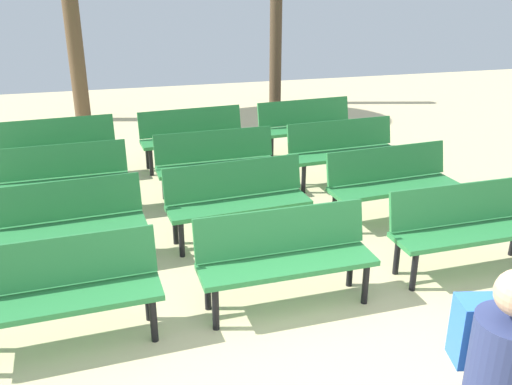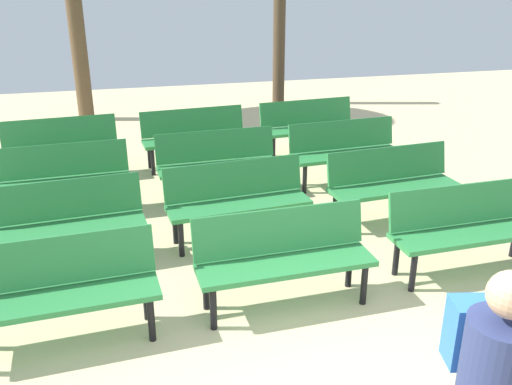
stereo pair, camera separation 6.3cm
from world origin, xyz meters
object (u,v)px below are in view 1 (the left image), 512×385
bench_r2_c1 (216,160)px  bench_r2_c2 (343,148)px  bench_r0_c0 (59,288)px  bench_r0_c1 (285,253)px  bench_r3_c1 (193,134)px  bench_r0_c2 (466,223)px  bench_r3_c2 (307,124)px  bench_r1_c1 (237,197)px  tree_0 (276,25)px  bench_r2_c0 (62,177)px  bench_r3_c0 (59,146)px  bench_r1_c2 (391,179)px  bench_r1_c0 (64,220)px

bench_r2_c1 → bench_r2_c2: same height
bench_r0_c0 → bench_r0_c1: bearing=-0.6°
bench_r3_c1 → bench_r0_c2: bearing=-65.7°
bench_r2_c2 → bench_r3_c2: bearing=88.6°
bench_r0_c2 → bench_r1_c1: bearing=146.6°
bench_r3_c1 → bench_r2_c2: bearing=-37.1°
bench_r3_c1 → tree_0: 4.72m
bench_r2_c0 → bench_r3_c1: bearing=36.3°
bench_r3_c0 → bench_r1_c1: bearing=-55.0°
bench_r3_c2 → bench_r3_c0: bearing=178.9°
bench_r1_c1 → bench_r2_c2: 2.32m
bench_r1_c1 → bench_r1_c2: 1.92m
bench_r2_c2 → bench_r3_c1: 2.32m
bench_r0_c1 → bench_r1_c1: bearing=92.8°
bench_r0_c1 → bench_r2_c2: (1.75, 2.79, 0.00)m
bench_r0_c0 → bench_r2_c0: (-0.12, 2.67, 0.00)m
bench_r0_c1 → bench_r1_c1: 1.41m
bench_r2_c2 → bench_r3_c0: size_ratio=1.00×
tree_0 → bench_r1_c0: bearing=-122.4°
bench_r2_c2 → bench_r3_c2: (-0.06, 1.39, 0.00)m
bench_r1_c1 → bench_r3_c2: 3.31m
bench_r0_c2 → tree_0: bearing=85.9°
bench_r0_c1 → bench_r2_c0: (-2.05, 2.57, 0.00)m
bench_r1_c2 → bench_r3_c1: (-2.01, 2.57, 0.00)m
bench_r2_c2 → bench_r3_c0: same height
bench_r0_c0 → bench_r0_c1: same height
bench_r2_c0 → tree_0: size_ratio=0.47×
bench_r0_c0 → bench_r3_c0: 4.04m
bench_r0_c0 → bench_r2_c2: same height
bench_r1_c1 → bench_r2_c1: same height
bench_r0_c2 → bench_r1_c2: same height
bench_r1_c2 → bench_r3_c0: same height
bench_r2_c2 → bench_r0_c2: bearing=-89.5°
bench_r3_c1 → bench_r3_c2: (1.90, 0.14, 0.00)m
bench_r0_c2 → bench_r1_c0: same height
bench_r0_c2 → bench_r1_c1: same height
bench_r0_c1 → bench_r2_c2: 3.29m
bench_r0_c1 → bench_r1_c0: (-1.96, 1.24, 0.00)m
bench_r3_c1 → bench_r1_c1: bearing=-92.6°
bench_r3_c0 → bench_r3_c2: 3.86m
bench_r0_c0 → tree_0: (4.19, 7.97, 1.22)m
bench_r1_c1 → bench_r2_c0: same height
bench_r0_c0 → tree_0: size_ratio=0.47×
bench_r1_c2 → bench_r3_c1: same height
bench_r2_c2 → bench_r3_c1: size_ratio=1.00×
tree_0 → bench_r1_c2: bearing=-94.0°
bench_r1_c2 → bench_r3_c1: 3.27m
bench_r2_c2 → bench_r3_c0: 4.08m
bench_r3_c0 → bench_r1_c2: bearing=-35.9°
bench_r2_c0 → bench_r3_c0: same height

